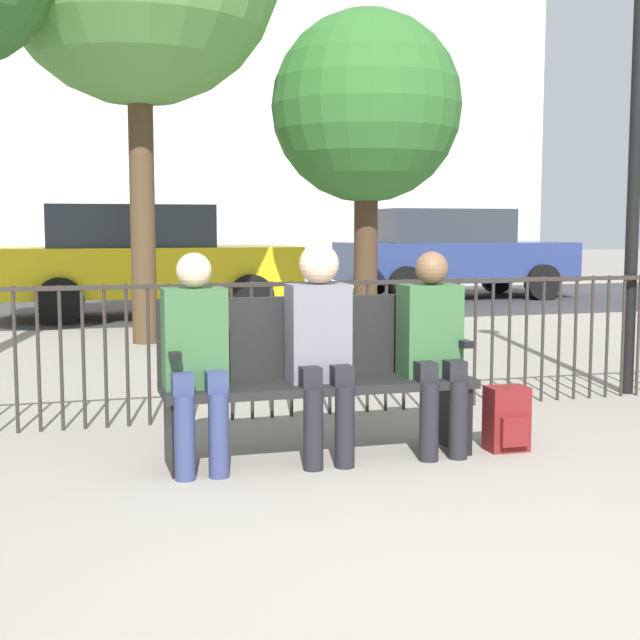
# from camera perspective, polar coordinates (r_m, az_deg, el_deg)

# --- Properties ---
(ground_plane) EXTENTS (80.00, 80.00, 0.00)m
(ground_plane) POSITION_cam_1_polar(r_m,az_deg,el_deg) (3.40, 9.77, -17.07)
(ground_plane) COLOR gray
(park_bench) EXTENTS (1.79, 0.45, 0.92)m
(park_bench) POSITION_cam_1_polar(r_m,az_deg,el_deg) (5.15, -0.25, -3.28)
(park_bench) COLOR black
(park_bench) RESTS_ON ground
(seated_person_0) EXTENTS (0.34, 0.39, 1.19)m
(seated_person_0) POSITION_cam_1_polar(r_m,az_deg,el_deg) (4.85, -7.95, -1.95)
(seated_person_0) COLOR navy
(seated_person_0) RESTS_ON ground
(seated_person_1) EXTENTS (0.34, 0.39, 1.23)m
(seated_person_1) POSITION_cam_1_polar(r_m,az_deg,el_deg) (5.00, 0.02, -1.26)
(seated_person_1) COLOR black
(seated_person_1) RESTS_ON ground
(seated_person_2) EXTENTS (0.34, 0.39, 1.18)m
(seated_person_2) POSITION_cam_1_polar(r_m,az_deg,el_deg) (5.23, 7.23, -1.38)
(seated_person_2) COLOR black
(seated_person_2) RESTS_ON ground
(backpack) EXTENTS (0.24, 0.20, 0.38)m
(backpack) POSITION_cam_1_polar(r_m,az_deg,el_deg) (5.42, 11.89, -6.25)
(backpack) COLOR maroon
(backpack) RESTS_ON ground
(fence_railing) EXTENTS (9.01, 0.03, 0.95)m
(fence_railing) POSITION_cam_1_polar(r_m,az_deg,el_deg) (6.15, -3.08, -1.15)
(fence_railing) COLOR #2D2823
(fence_railing) RESTS_ON ground
(tree_1) EXTENTS (2.36, 2.36, 3.98)m
(tree_1) POSITION_cam_1_polar(r_m,az_deg,el_deg) (11.35, 2.99, 13.35)
(tree_1) COLOR #422D1E
(tree_1) RESTS_ON ground
(lamp_post) EXTENTS (0.28, 0.28, 4.02)m
(lamp_post) POSITION_cam_1_polar(r_m,az_deg,el_deg) (7.53, 19.73, 15.61)
(lamp_post) COLOR black
(lamp_post) RESTS_ON ground
(street_surface) EXTENTS (24.00, 6.00, 0.01)m
(street_surface) POSITION_cam_1_polar(r_m,az_deg,el_deg) (14.93, -10.67, 0.88)
(street_surface) COLOR #333335
(street_surface) RESTS_ON ground
(parked_car_0) EXTENTS (4.20, 1.94, 1.62)m
(parked_car_0) POSITION_cam_1_polar(r_m,az_deg,el_deg) (16.47, 8.37, 4.33)
(parked_car_0) COLOR navy
(parked_car_0) RESTS_ON ground
(parked_car_2) EXTENTS (4.20, 1.94, 1.62)m
(parked_car_2) POSITION_cam_1_polar(r_m,az_deg,el_deg) (13.28, -11.13, 3.86)
(parked_car_2) COLOR yellow
(parked_car_2) RESTS_ON ground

